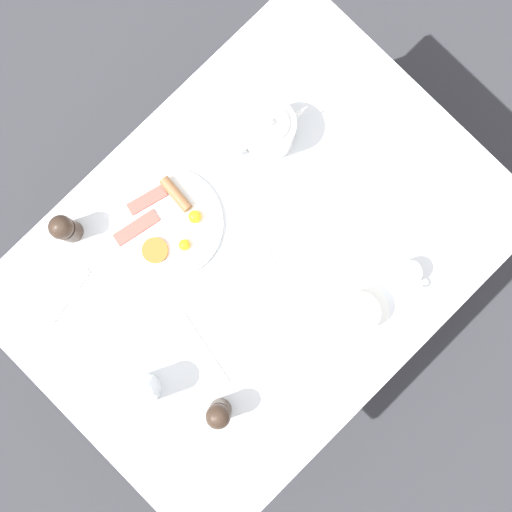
{
  "coord_description": "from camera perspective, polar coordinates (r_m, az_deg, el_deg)",
  "views": [
    {
      "loc": [
        0.07,
        -0.07,
        2.09
      ],
      "look_at": [
        0.0,
        0.0,
        0.75
      ],
      "focal_mm": 42.0,
      "sensor_mm": 36.0,
      "label": 1
    }
  ],
  "objects": [
    {
      "name": "teacup_with_saucer_left",
      "position": [
        1.35,
        9.59,
        -5.34
      ],
      "size": [
        0.15,
        0.15,
        0.07
      ],
      "color": "white",
      "rests_on": "table"
    },
    {
      "name": "breakfast_plate",
      "position": [
        1.38,
        -8.42,
        3.16
      ],
      "size": [
        0.26,
        0.26,
        0.04
      ],
      "color": "white",
      "rests_on": "table"
    },
    {
      "name": "creamer_jug",
      "position": [
        1.37,
        14.18,
        -1.65
      ],
      "size": [
        0.08,
        0.06,
        0.06
      ],
      "color": "white",
      "rests_on": "table"
    },
    {
      "name": "ground_plane",
      "position": [
        2.09,
        0.0,
        -1.61
      ],
      "size": [
        8.0,
        8.0,
        0.0
      ],
      "primitive_type": "plane",
      "color": "#333338"
    },
    {
      "name": "pepper_grinder",
      "position": [
        1.38,
        -17.75,
        2.48
      ],
      "size": [
        0.05,
        0.05,
        0.11
      ],
      "color": "#38281E",
      "rests_on": "table"
    },
    {
      "name": "napkin_folded",
      "position": [
        1.44,
        16.32,
        6.28
      ],
      "size": [
        0.12,
        0.15,
        0.01
      ],
      "rotation": [
        0.0,
        0.0,
        1.62
      ],
      "color": "white",
      "rests_on": "table"
    },
    {
      "name": "knife_by_plate",
      "position": [
        1.37,
        -5.06,
        -8.6
      ],
      "size": [
        0.2,
        0.05,
        0.0
      ],
      "rotation": [
        0.0,
        0.0,
        1.38
      ],
      "color": "silver",
      "rests_on": "table"
    },
    {
      "name": "spoon_for_tea",
      "position": [
        1.43,
        -17.57,
        -4.01
      ],
      "size": [
        0.04,
        0.17,
        0.0
      ],
      "rotation": [
        0.0,
        0.0,
        0.18
      ],
      "color": "silver",
      "rests_on": "table"
    },
    {
      "name": "table",
      "position": [
        1.44,
        0.0,
        -0.3
      ],
      "size": [
        0.82,
        1.11,
        0.73
      ],
      "color": "silver",
      "rests_on": "ground_plane"
    },
    {
      "name": "salt_grinder",
      "position": [
        1.33,
        -3.56,
        -14.81
      ],
      "size": [
        0.05,
        0.05,
        0.11
      ],
      "color": "#38281E",
      "rests_on": "table"
    },
    {
      "name": "water_glass_tall",
      "position": [
        1.34,
        -10.75,
        -12.6
      ],
      "size": [
        0.07,
        0.07,
        0.12
      ],
      "color": "white",
      "rests_on": "table"
    },
    {
      "name": "fork_by_plate",
      "position": [
        1.36,
        2.05,
        -2.26
      ],
      "size": [
        0.15,
        0.07,
        0.0
      ],
      "rotation": [
        0.0,
        0.0,
        4.33
      ],
      "color": "silver",
      "rests_on": "table"
    },
    {
      "name": "teapot_near",
      "position": [
        1.36,
        1.21,
        11.86
      ],
      "size": [
        0.12,
        0.2,
        0.13
      ],
      "rotation": [
        0.0,
        0.0,
        1.3
      ],
      "color": "white",
      "rests_on": "table"
    }
  ]
}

